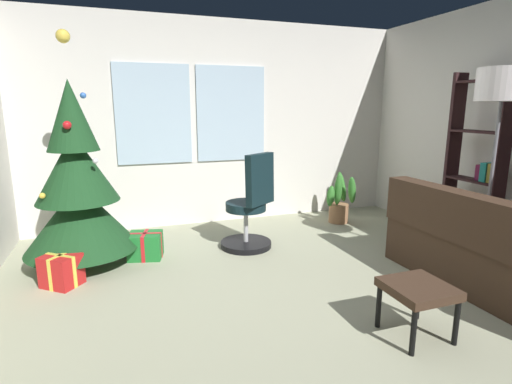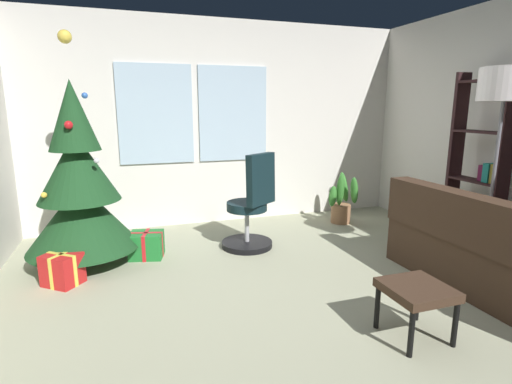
% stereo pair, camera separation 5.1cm
% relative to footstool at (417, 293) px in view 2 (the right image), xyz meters
% --- Properties ---
extents(ground_plane, '(4.90, 5.31, 0.10)m').
position_rel_footstool_xyz_m(ground_plane, '(-0.52, 0.47, -0.37)').
color(ground_plane, '#A1A386').
extents(wall_back_with_windows, '(4.90, 0.12, 2.60)m').
position_rel_footstool_xyz_m(wall_back_with_windows, '(-0.53, 3.17, 0.99)').
color(wall_back_with_windows, silver).
rests_on(wall_back_with_windows, ground_plane).
extents(footstool, '(0.40, 0.41, 0.37)m').
position_rel_footstool_xyz_m(footstool, '(0.00, 0.00, 0.00)').
color(footstool, '#3B291C').
rests_on(footstool, ground_plane).
extents(holiday_tree, '(1.05, 1.05, 2.19)m').
position_rel_footstool_xyz_m(holiday_tree, '(-2.20, 2.09, 0.42)').
color(holiday_tree, '#4C331E').
rests_on(holiday_tree, ground_plane).
extents(gift_box_red, '(0.38, 0.37, 0.28)m').
position_rel_footstool_xyz_m(gift_box_red, '(-2.35, 1.64, -0.18)').
color(gift_box_red, red).
rests_on(gift_box_red, ground_plane).
extents(gift_box_green, '(0.38, 0.35, 0.27)m').
position_rel_footstool_xyz_m(gift_box_green, '(-1.62, 2.06, -0.18)').
color(gift_box_green, '#1E722D').
rests_on(gift_box_green, ground_plane).
extents(office_chair, '(0.58, 0.59, 1.05)m').
position_rel_footstool_xyz_m(office_chair, '(-0.51, 1.98, 0.09)').
color(office_chair, black).
rests_on(office_chair, ground_plane).
extents(bookshelf, '(0.18, 0.64, 1.88)m').
position_rel_footstool_xyz_m(bookshelf, '(1.72, 1.18, 0.52)').
color(bookshelf, black).
rests_on(bookshelf, ground_plane).
extents(floor_lamp, '(0.43, 0.43, 1.85)m').
position_rel_footstool_xyz_m(floor_lamp, '(1.32, 0.66, 1.30)').
color(floor_lamp, slate).
rests_on(floor_lamp, ground_plane).
extents(potted_plant, '(0.49, 0.40, 0.68)m').
position_rel_footstool_xyz_m(potted_plant, '(0.93, 2.53, -0.04)').
color(potted_plant, '#926544').
rests_on(potted_plant, ground_plane).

